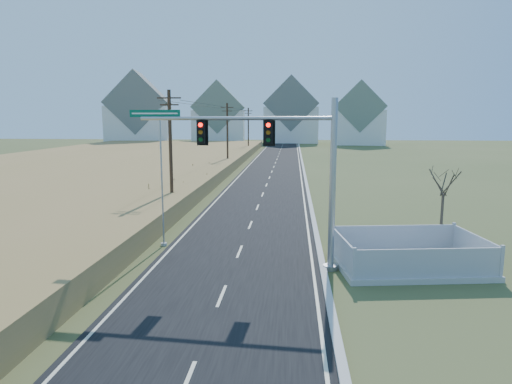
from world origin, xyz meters
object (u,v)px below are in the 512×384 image
object	(u,v)px
traffic_signal_mast	(290,167)
open_sign	(366,266)
fence_enclosure	(408,261)
bare_tree	(444,180)
flagpole	(162,192)

from	to	relation	value
traffic_signal_mast	open_sign	distance (m)	5.62
fence_enclosure	bare_tree	size ratio (longest dim) A/B	1.54
traffic_signal_mast	open_sign	xyz separation A→B (m)	(3.44, -0.53, -4.41)
traffic_signal_mast	bare_tree	xyz separation A→B (m)	(7.86, 3.31, -0.97)
open_sign	flagpole	xyz separation A→B (m)	(-10.34, 3.72, 2.64)
traffic_signal_mast	flagpole	bearing A→B (deg)	159.42
fence_enclosure	bare_tree	bearing A→B (deg)	42.97
bare_tree	fence_enclosure	bearing A→B (deg)	-129.15
open_sign	bare_tree	xyz separation A→B (m)	(4.42, 3.84, 3.44)
traffic_signal_mast	open_sign	size ratio (longest dim) A/B	16.00
traffic_signal_mast	flagpole	world-z (taller)	traffic_signal_mast
bare_tree	traffic_signal_mast	bearing A→B (deg)	-157.20
fence_enclosure	bare_tree	world-z (taller)	bare_tree
open_sign	flagpole	bearing A→B (deg)	174.65
traffic_signal_mast	fence_enclosure	xyz separation A→B (m)	(5.56, 0.48, -4.44)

